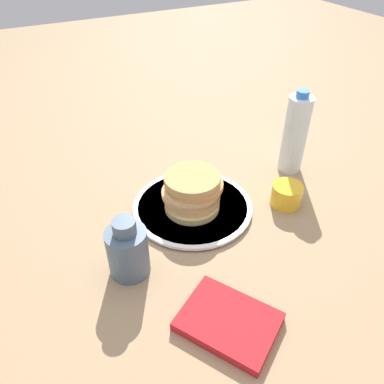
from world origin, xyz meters
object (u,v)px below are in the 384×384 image
(plate, at_px, (192,207))
(water_bottle_near, at_px, (295,134))
(juice_glass, at_px, (287,195))
(pancake_stack, at_px, (192,191))
(cream_jug, at_px, (128,250))

(plate, height_order, water_bottle_near, water_bottle_near)
(plate, distance_m, juice_glass, 0.24)
(juice_glass, xyz_separation_m, water_bottle_near, (-0.12, 0.11, 0.08))
(pancake_stack, xyz_separation_m, water_bottle_near, (-0.03, 0.33, 0.05))
(cream_jug, xyz_separation_m, water_bottle_near, (-0.15, 0.53, 0.05))
(cream_jug, distance_m, water_bottle_near, 0.56)
(plate, bearing_deg, cream_jug, -60.57)
(plate, relative_size, pancake_stack, 2.01)
(plate, xyz_separation_m, water_bottle_near, (-0.03, 0.33, 0.10))
(pancake_stack, distance_m, juice_glass, 0.24)
(plate, height_order, pancake_stack, pancake_stack)
(juice_glass, distance_m, cream_jug, 0.43)
(plate, xyz_separation_m, pancake_stack, (0.00, 0.00, 0.05))
(water_bottle_near, bearing_deg, juice_glass, -41.88)
(juice_glass, distance_m, water_bottle_near, 0.18)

